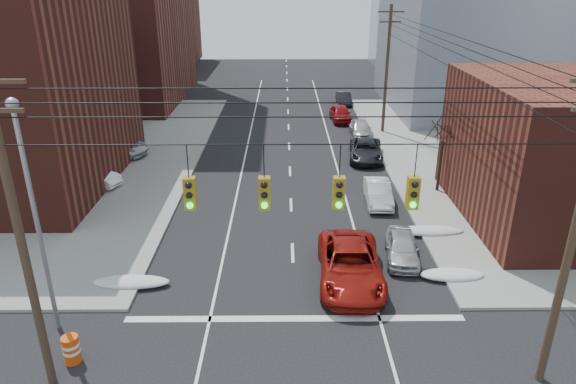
{
  "coord_description": "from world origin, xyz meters",
  "views": [
    {
      "loc": [
        -0.41,
        -10.99,
        12.97
      ],
      "look_at": [
        -0.23,
        12.89,
        3.0
      ],
      "focal_mm": 32.0,
      "sensor_mm": 36.0,
      "label": 1
    }
  ],
  "objects_px": {
    "lot_car_c": "(24,173)",
    "lot_car_d": "(61,141)",
    "parked_car_a": "(402,247)",
    "lot_car_a": "(92,176)",
    "parked_car_d": "(361,129)",
    "parked_car_f": "(344,98)",
    "parked_car_e": "(341,114)",
    "construction_barrel": "(71,349)",
    "red_pickup": "(350,265)",
    "lot_car_b": "(114,146)",
    "parked_car_c": "(366,150)",
    "parked_car_b": "(378,193)"
  },
  "relations": [
    {
      "from": "parked_car_e",
      "to": "lot_car_a",
      "type": "height_order",
      "value": "parked_car_e"
    },
    {
      "from": "parked_car_f",
      "to": "red_pickup",
      "type": "bearing_deg",
      "value": -97.53
    },
    {
      "from": "parked_car_b",
      "to": "parked_car_f",
      "type": "height_order",
      "value": "parked_car_b"
    },
    {
      "from": "lot_car_c",
      "to": "parked_car_d",
      "type": "bearing_deg",
      "value": -70.08
    },
    {
      "from": "parked_car_d",
      "to": "red_pickup",
      "type": "bearing_deg",
      "value": -99.48
    },
    {
      "from": "lot_car_c",
      "to": "construction_barrel",
      "type": "distance_m",
      "value": 19.8
    },
    {
      "from": "red_pickup",
      "to": "parked_car_f",
      "type": "relative_size",
      "value": 1.53
    },
    {
      "from": "parked_car_c",
      "to": "parked_car_f",
      "type": "xyz_separation_m",
      "value": [
        0.34,
        18.85,
        -0.07
      ]
    },
    {
      "from": "lot_car_a",
      "to": "lot_car_c",
      "type": "xyz_separation_m",
      "value": [
        -4.58,
        0.27,
        0.09
      ]
    },
    {
      "from": "lot_car_a",
      "to": "lot_car_d",
      "type": "relative_size",
      "value": 1.02
    },
    {
      "from": "parked_car_d",
      "to": "parked_car_e",
      "type": "bearing_deg",
      "value": 104.1
    },
    {
      "from": "parked_car_e",
      "to": "lot_car_b",
      "type": "distance_m",
      "value": 21.62
    },
    {
      "from": "parked_car_d",
      "to": "lot_car_d",
      "type": "xyz_separation_m",
      "value": [
        -24.84,
        -4.26,
        0.19
      ]
    },
    {
      "from": "construction_barrel",
      "to": "parked_car_d",
      "type": "bearing_deg",
      "value": 63.41
    },
    {
      "from": "lot_car_b",
      "to": "parked_car_e",
      "type": "bearing_deg",
      "value": -41.34
    },
    {
      "from": "lot_car_c",
      "to": "parked_car_c",
      "type": "bearing_deg",
      "value": -83.37
    },
    {
      "from": "lot_car_d",
      "to": "parked_car_d",
      "type": "bearing_deg",
      "value": -55.52
    },
    {
      "from": "parked_car_b",
      "to": "parked_car_f",
      "type": "distance_m",
      "value": 27.21
    },
    {
      "from": "parked_car_d",
      "to": "lot_car_d",
      "type": "relative_size",
      "value": 1.1
    },
    {
      "from": "lot_car_b",
      "to": "construction_barrel",
      "type": "relative_size",
      "value": 5.07
    },
    {
      "from": "red_pickup",
      "to": "parked_car_f",
      "type": "height_order",
      "value": "red_pickup"
    },
    {
      "from": "parked_car_a",
      "to": "lot_car_a",
      "type": "xyz_separation_m",
      "value": [
        -18.67,
        9.68,
        0.16
      ]
    },
    {
      "from": "parked_car_d",
      "to": "parked_car_f",
      "type": "distance_m",
      "value": 12.38
    },
    {
      "from": "parked_car_d",
      "to": "parked_car_e",
      "type": "distance_m",
      "value": 5.16
    },
    {
      "from": "parked_car_c",
      "to": "construction_barrel",
      "type": "bearing_deg",
      "value": -115.02
    },
    {
      "from": "lot_car_c",
      "to": "lot_car_d",
      "type": "xyz_separation_m",
      "value": [
        -0.6,
        7.56,
        -0.08
      ]
    },
    {
      "from": "parked_car_e",
      "to": "lot_car_d",
      "type": "bearing_deg",
      "value": -162.78
    },
    {
      "from": "red_pickup",
      "to": "lot_car_c",
      "type": "height_order",
      "value": "red_pickup"
    },
    {
      "from": "parked_car_a",
      "to": "parked_car_f",
      "type": "bearing_deg",
      "value": 96.25
    },
    {
      "from": "parked_car_e",
      "to": "lot_car_c",
      "type": "xyz_separation_m",
      "value": [
        -22.95,
        -16.82,
        0.14
      ]
    },
    {
      "from": "red_pickup",
      "to": "lot_car_a",
      "type": "distance_m",
      "value": 19.68
    },
    {
      "from": "lot_car_c",
      "to": "lot_car_d",
      "type": "distance_m",
      "value": 7.59
    },
    {
      "from": "parked_car_f",
      "to": "lot_car_c",
      "type": "bearing_deg",
      "value": -136.65
    },
    {
      "from": "construction_barrel",
      "to": "lot_car_b",
      "type": "bearing_deg",
      "value": 103.27
    },
    {
      "from": "lot_car_c",
      "to": "lot_car_d",
      "type": "height_order",
      "value": "lot_car_c"
    },
    {
      "from": "parked_car_a",
      "to": "parked_car_e",
      "type": "relative_size",
      "value": 0.85
    },
    {
      "from": "parked_car_a",
      "to": "parked_car_c",
      "type": "xyz_separation_m",
      "value": [
        0.47,
        15.29,
        0.08
      ]
    },
    {
      "from": "parked_car_e",
      "to": "lot_car_b",
      "type": "relative_size",
      "value": 0.82
    },
    {
      "from": "red_pickup",
      "to": "parked_car_c",
      "type": "height_order",
      "value": "red_pickup"
    },
    {
      "from": "parked_car_a",
      "to": "lot_car_c",
      "type": "height_order",
      "value": "lot_car_c"
    },
    {
      "from": "red_pickup",
      "to": "lot_car_a",
      "type": "relative_size",
      "value": 1.52
    },
    {
      "from": "lot_car_b",
      "to": "lot_car_d",
      "type": "height_order",
      "value": "lot_car_b"
    },
    {
      "from": "parked_car_f",
      "to": "lot_car_d",
      "type": "height_order",
      "value": "lot_car_d"
    },
    {
      "from": "parked_car_f",
      "to": "parked_car_a",
      "type": "bearing_deg",
      "value": -93.16
    },
    {
      "from": "parked_car_a",
      "to": "parked_car_c",
      "type": "bearing_deg",
      "value": 95.85
    },
    {
      "from": "parked_car_e",
      "to": "lot_car_d",
      "type": "height_order",
      "value": "parked_car_e"
    },
    {
      "from": "parked_car_a",
      "to": "lot_car_a",
      "type": "bearing_deg",
      "value": 160.2
    },
    {
      "from": "parked_car_a",
      "to": "lot_car_d",
      "type": "distance_m",
      "value": 29.59
    },
    {
      "from": "parked_car_e",
      "to": "parked_car_f",
      "type": "relative_size",
      "value": 1.12
    },
    {
      "from": "construction_barrel",
      "to": "lot_car_c",
      "type": "bearing_deg",
      "value": 119.28
    }
  ]
}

